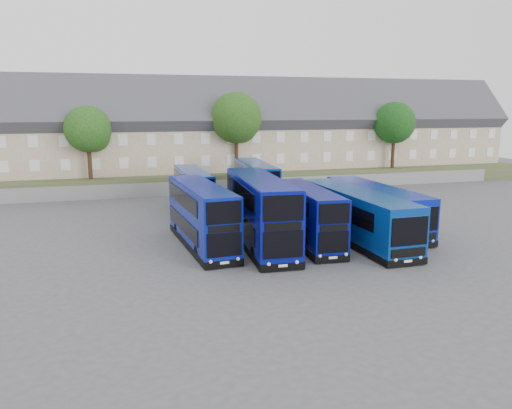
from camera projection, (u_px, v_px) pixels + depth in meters
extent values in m
plane|color=#4D4C52|center=(300.00, 251.00, 33.33)|extent=(120.00, 120.00, 0.00)
cube|color=slate|center=(223.00, 186.00, 55.80)|extent=(70.00, 0.40, 1.50)
cube|color=#424D2B|center=(206.00, 173.00, 65.18)|extent=(80.00, 20.00, 2.00)
cube|color=brown|center=(3.00, 85.00, 53.15)|extent=(0.60, 0.90, 1.40)
cube|color=tan|center=(53.00, 148.00, 55.70)|extent=(6.00, 8.00, 6.00)
cube|color=#3D3D42|center=(51.00, 121.00, 55.13)|extent=(6.00, 10.40, 10.40)
cube|color=brown|center=(63.00, 85.00, 54.80)|extent=(0.60, 0.90, 1.40)
cube|color=tan|center=(109.00, 147.00, 57.35)|extent=(6.00, 8.00, 6.00)
cube|color=#3D3D42|center=(107.00, 120.00, 56.77)|extent=(6.00, 10.40, 10.40)
cube|color=brown|center=(119.00, 86.00, 56.45)|extent=(0.60, 0.90, 1.40)
cube|color=tan|center=(162.00, 146.00, 59.00)|extent=(6.00, 8.00, 6.00)
cube|color=#3D3D42|center=(161.00, 120.00, 58.42)|extent=(6.00, 10.40, 10.40)
cube|color=brown|center=(173.00, 87.00, 58.10)|extent=(0.60, 0.90, 1.40)
cube|color=tan|center=(211.00, 145.00, 60.64)|extent=(6.00, 8.00, 6.00)
cube|color=#3D3D42|center=(211.00, 120.00, 60.07)|extent=(6.00, 10.40, 10.40)
cube|color=brown|center=(223.00, 87.00, 59.74)|extent=(0.60, 0.90, 1.40)
cube|color=tan|center=(259.00, 144.00, 62.29)|extent=(6.00, 8.00, 6.00)
cube|color=#3D3D42|center=(259.00, 119.00, 61.72)|extent=(6.00, 10.40, 10.40)
cube|color=brown|center=(270.00, 88.00, 61.39)|extent=(0.60, 0.90, 1.40)
cube|color=tan|center=(303.00, 143.00, 63.94)|extent=(6.00, 8.00, 6.00)
cube|color=#3D3D42|center=(304.00, 119.00, 63.36)|extent=(6.00, 10.40, 10.40)
cube|color=brown|center=(316.00, 88.00, 63.04)|extent=(0.60, 0.90, 1.40)
cube|color=tan|center=(346.00, 142.00, 65.59)|extent=(6.00, 8.00, 6.00)
cube|color=#3D3D42|center=(347.00, 119.00, 65.01)|extent=(6.00, 10.40, 10.40)
cube|color=brown|center=(358.00, 89.00, 64.69)|extent=(0.60, 0.90, 1.40)
cube|color=tan|center=(386.00, 141.00, 67.23)|extent=(6.00, 8.00, 6.00)
cube|color=#3D3D42|center=(388.00, 118.00, 66.66)|extent=(6.00, 10.40, 10.40)
cube|color=brown|center=(399.00, 89.00, 66.33)|extent=(0.60, 0.90, 1.40)
cube|color=tan|center=(425.00, 140.00, 68.88)|extent=(6.00, 8.00, 6.00)
cube|color=#3D3D42|center=(426.00, 118.00, 68.31)|extent=(6.00, 10.40, 10.40)
cube|color=brown|center=(438.00, 90.00, 67.98)|extent=(0.60, 0.90, 1.40)
cube|color=tan|center=(462.00, 139.00, 70.53)|extent=(6.00, 8.00, 6.00)
cube|color=#3D3D42|center=(463.00, 118.00, 69.95)|extent=(6.00, 10.40, 10.40)
cube|color=brown|center=(475.00, 90.00, 69.63)|extent=(0.60, 0.90, 1.40)
cube|color=#08189A|center=(202.00, 214.00, 34.14)|extent=(3.18, 10.80, 3.91)
cube|color=black|center=(202.00, 242.00, 34.52)|extent=(3.22, 10.84, 0.45)
cube|color=black|center=(224.00, 245.00, 29.37)|extent=(2.12, 0.21, 1.45)
cube|color=black|center=(224.00, 213.00, 28.99)|extent=(2.12, 0.21, 1.36)
cylinder|color=black|center=(198.00, 253.00, 31.25)|extent=(0.37, 1.02, 1.00)
cube|color=#070E88|center=(260.00, 210.00, 34.30)|extent=(3.46, 11.96, 4.37)
cube|color=black|center=(260.00, 241.00, 34.73)|extent=(3.50, 12.00, 0.45)
cube|color=black|center=(283.00, 245.00, 28.78)|extent=(2.38, 0.22, 1.61)
cube|color=black|center=(284.00, 208.00, 28.37)|extent=(2.38, 0.22, 1.50)
cylinder|color=black|center=(255.00, 254.00, 30.89)|extent=(0.37, 1.02, 1.00)
cube|color=#060E7B|center=(308.00, 214.00, 34.96)|extent=(2.89, 9.92, 3.57)
cube|color=black|center=(308.00, 239.00, 35.32)|extent=(2.93, 9.96, 0.45)
cube|color=black|center=(334.00, 242.00, 30.39)|extent=(1.92, 0.19, 1.33)
cube|color=black|center=(334.00, 214.00, 30.05)|extent=(1.92, 0.19, 1.25)
cylinder|color=black|center=(307.00, 247.00, 32.49)|extent=(0.37, 1.02, 1.00)
cube|color=#072B92|center=(193.00, 190.00, 45.08)|extent=(2.23, 9.70, 3.53)
cube|color=black|center=(194.00, 210.00, 45.43)|extent=(2.27, 9.74, 0.45)
cube|color=black|center=(203.00, 208.00, 40.63)|extent=(1.90, 0.07, 1.32)
cube|color=black|center=(203.00, 187.00, 40.30)|extent=(1.90, 0.07, 1.23)
cylinder|color=black|center=(188.00, 214.00, 42.64)|extent=(0.30, 1.00, 1.00)
cube|color=navy|center=(256.00, 183.00, 48.29)|extent=(3.11, 10.59, 3.83)
cube|color=black|center=(256.00, 203.00, 48.66)|extent=(3.15, 10.64, 0.45)
cube|color=black|center=(268.00, 201.00, 43.39)|extent=(2.07, 0.21, 1.43)
cube|color=black|center=(268.00, 179.00, 43.03)|extent=(2.07, 0.21, 1.33)
cylinder|color=black|center=(252.00, 207.00, 45.51)|extent=(0.37, 1.02, 1.00)
cube|color=navy|center=(356.00, 213.00, 35.76)|extent=(2.88, 13.13, 3.25)
cube|color=black|center=(356.00, 236.00, 36.08)|extent=(2.92, 13.17, 0.45)
cube|color=black|center=(410.00, 231.00, 29.53)|extent=(2.43, 0.09, 1.75)
cylinder|color=black|center=(371.00, 251.00, 31.61)|extent=(0.31, 1.00, 1.00)
cube|color=#081BA2|center=(375.00, 205.00, 39.19)|extent=(2.73, 12.43, 3.06)
cube|color=black|center=(374.00, 225.00, 39.49)|extent=(2.77, 12.47, 0.45)
cube|color=black|center=(423.00, 219.00, 33.29)|extent=(2.28, 0.09, 1.65)
cylinder|color=black|center=(389.00, 236.00, 35.37)|extent=(0.31, 1.00, 1.00)
cylinder|color=#382314|center=(90.00, 161.00, 52.30)|extent=(0.44, 0.44, 3.75)
sphere|color=#183E11|center=(88.00, 129.00, 51.66)|extent=(4.80, 4.80, 4.80)
sphere|color=#183E11|center=(94.00, 136.00, 52.34)|extent=(3.30, 3.30, 3.30)
cylinder|color=#382314|center=(236.00, 154.00, 57.10)|extent=(0.44, 0.44, 4.50)
sphere|color=#1E3B10|center=(236.00, 118.00, 56.32)|extent=(5.76, 5.76, 5.76)
sphere|color=#1E3B10|center=(240.00, 126.00, 57.03)|extent=(3.96, 3.96, 3.96)
cylinder|color=#382314|center=(393.00, 152.00, 62.16)|extent=(0.44, 0.44, 4.00)
sphere|color=#10330E|center=(394.00, 123.00, 61.47)|extent=(5.12, 5.12, 5.12)
sphere|color=#10330E|center=(397.00, 129.00, 62.17)|extent=(3.52, 3.52, 3.52)
cylinder|color=#382314|center=(404.00, 146.00, 70.38)|extent=(0.44, 0.44, 4.25)
sphere|color=black|center=(405.00, 118.00, 69.65)|extent=(5.44, 5.44, 5.44)
sphere|color=black|center=(407.00, 124.00, 70.35)|extent=(3.74, 3.74, 3.74)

